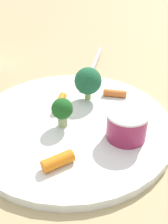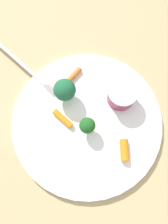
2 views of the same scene
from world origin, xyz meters
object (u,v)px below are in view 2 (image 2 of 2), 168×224
Objects in this scene: broccoli_floret_0 at (87,126)px; broccoli_floret_1 at (65,90)px; fork at (23,65)px; plate at (87,122)px; carrot_stick_1 at (124,150)px; carrot_stick_2 at (63,119)px; sauce_cup at (122,95)px; carrot_stick_0 at (74,75)px.

broccoli_floret_0 is 0.80× the size of broccoli_floret_1.
broccoli_floret_0 is 0.19m from fork.
plate is 0.17m from fork.
broccoli_floret_0 is at bearing 57.49° from carrot_stick_1.
broccoli_floret_0 is 0.05m from carrot_stick_2.
broccoli_floret_1 is (0.01, 0.11, 0.01)m from sauce_cup.
broccoli_floret_0 is at bearing -113.40° from carrot_stick_2.
broccoli_floret_0 is 0.08m from broccoli_floret_1.
carrot_stick_2 is (0.06, 0.11, -0.00)m from carrot_stick_1.
carrot_stick_1 reaches higher than carrot_stick_2.
sauce_cup is 1.51× the size of carrot_stick_0.
broccoli_floret_1 is at bearing -6.95° from carrot_stick_2.
carrot_stick_0 is (0.04, -0.02, -0.03)m from broccoli_floret_1.
carrot_stick_1 is 0.88× the size of carrot_stick_2.
broccoli_floret_1 is 0.16m from carrot_stick_1.
plate is at bearing -143.46° from broccoli_floret_1.
broccoli_floret_1 is (0.05, 0.04, 0.04)m from plate.
sauce_cup is at bearing -70.56° from carrot_stick_2.
broccoli_floret_1 is 0.11m from fork.
fork is at bearing 68.70° from sauce_cup.
broccoli_floret_1 is 1.22× the size of carrot_stick_2.
carrot_stick_1 is at bearing 179.92° from sauce_cup.
carrot_stick_2 is 0.14m from fork.
sauce_cup is 0.10m from carrot_stick_1.
broccoli_floret_1 is at bearing 157.98° from carrot_stick_0.
carrot_stick_1 is at bearing -119.07° from carrot_stick_2.
carrot_stick_0 is at bearing 30.61° from carrot_stick_1.
broccoli_floret_1 reaches higher than sauce_cup.
fork reaches higher than plate.
broccoli_floret_0 is 1.17× the size of carrot_stick_0.
carrot_stick_0 is 0.26× the size of fork.
sauce_cup is 0.21m from fork.
broccoli_floret_1 reaches higher than carrot_stick_2.
plate is 0.08m from broccoli_floret_1.
broccoli_floret_0 is at bearing 175.60° from plate.
carrot_stick_0 is at bearing -103.94° from fork.
carrot_stick_1 is (-0.06, -0.07, 0.01)m from plate.
broccoli_floret_0 is 0.98× the size of carrot_stick_2.
fork is (0.08, 0.19, -0.02)m from sauce_cup.
carrot_stick_0 is at bearing -22.02° from broccoli_floret_1.
carrot_stick_0 is (0.11, 0.02, -0.02)m from broccoli_floret_0.
broccoli_floret_1 is at bearing -127.88° from fork.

